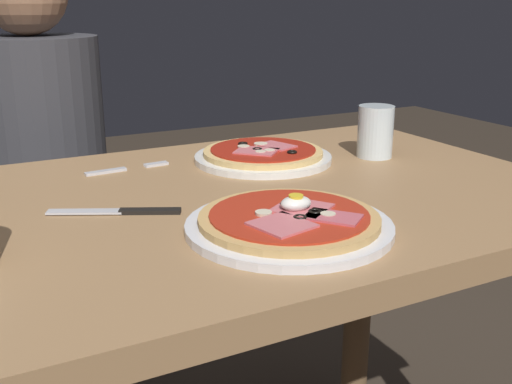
{
  "coord_description": "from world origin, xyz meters",
  "views": [
    {
      "loc": [
        -0.39,
        -0.85,
        1.07
      ],
      "look_at": [
        0.0,
        -0.09,
        0.79
      ],
      "focal_mm": 43.12,
      "sensor_mm": 36.0,
      "label": 1
    }
  ],
  "objects_px": {
    "pizza_foreground": "(289,222)",
    "fork": "(121,169)",
    "diner_person": "(46,204)",
    "knife": "(124,211)",
    "pizza_across_left": "(263,155)",
    "dining_table": "(229,272)",
    "water_glass_far": "(375,135)"
  },
  "relations": [
    {
      "from": "pizza_across_left",
      "to": "fork",
      "type": "height_order",
      "value": "pizza_across_left"
    },
    {
      "from": "diner_person",
      "to": "knife",
      "type": "bearing_deg",
      "value": 90.5
    },
    {
      "from": "dining_table",
      "to": "pizza_foreground",
      "type": "xyz_separation_m",
      "value": [
        0.01,
        -0.18,
        0.15
      ]
    },
    {
      "from": "pizza_across_left",
      "to": "fork",
      "type": "relative_size",
      "value": 1.67
    },
    {
      "from": "pizza_foreground",
      "to": "fork",
      "type": "relative_size",
      "value": 1.78
    },
    {
      "from": "pizza_across_left",
      "to": "fork",
      "type": "xyz_separation_m",
      "value": [
        -0.26,
        0.06,
        -0.01
      ]
    },
    {
      "from": "water_glass_far",
      "to": "knife",
      "type": "relative_size",
      "value": 0.55
    },
    {
      "from": "dining_table",
      "to": "fork",
      "type": "bearing_deg",
      "value": 116.51
    },
    {
      "from": "pizza_foreground",
      "to": "fork",
      "type": "height_order",
      "value": "pizza_foreground"
    },
    {
      "from": "dining_table",
      "to": "knife",
      "type": "xyz_separation_m",
      "value": [
        -0.17,
        -0.01,
        0.14
      ]
    },
    {
      "from": "dining_table",
      "to": "knife",
      "type": "height_order",
      "value": "knife"
    },
    {
      "from": "dining_table",
      "to": "pizza_across_left",
      "type": "relative_size",
      "value": 4.33
    },
    {
      "from": "water_glass_far",
      "to": "diner_person",
      "type": "relative_size",
      "value": 0.09
    },
    {
      "from": "dining_table",
      "to": "knife",
      "type": "distance_m",
      "value": 0.22
    },
    {
      "from": "fork",
      "to": "knife",
      "type": "relative_size",
      "value": 0.86
    },
    {
      "from": "dining_table",
      "to": "water_glass_far",
      "type": "bearing_deg",
      "value": 14.15
    },
    {
      "from": "water_glass_far",
      "to": "pizza_across_left",
      "type": "bearing_deg",
      "value": 161.5
    },
    {
      "from": "pizza_foreground",
      "to": "knife",
      "type": "relative_size",
      "value": 1.54
    },
    {
      "from": "dining_table",
      "to": "fork",
      "type": "relative_size",
      "value": 7.23
    },
    {
      "from": "water_glass_far",
      "to": "knife",
      "type": "distance_m",
      "value": 0.55
    },
    {
      "from": "pizza_foreground",
      "to": "knife",
      "type": "xyz_separation_m",
      "value": [
        -0.18,
        0.17,
        -0.01
      ]
    },
    {
      "from": "diner_person",
      "to": "pizza_foreground",
      "type": "bearing_deg",
      "value": 101.54
    },
    {
      "from": "dining_table",
      "to": "fork",
      "type": "xyz_separation_m",
      "value": [
        -0.11,
        0.22,
        0.14
      ]
    },
    {
      "from": "pizza_across_left",
      "to": "dining_table",
      "type": "bearing_deg",
      "value": -133.0
    },
    {
      "from": "pizza_foreground",
      "to": "pizza_across_left",
      "type": "height_order",
      "value": "pizza_foreground"
    },
    {
      "from": "dining_table",
      "to": "fork",
      "type": "height_order",
      "value": "fork"
    },
    {
      "from": "dining_table",
      "to": "pizza_foreground",
      "type": "distance_m",
      "value": 0.23
    },
    {
      "from": "knife",
      "to": "fork",
      "type": "bearing_deg",
      "value": 75.29
    },
    {
      "from": "fork",
      "to": "dining_table",
      "type": "bearing_deg",
      "value": -63.49
    },
    {
      "from": "pizza_across_left",
      "to": "water_glass_far",
      "type": "bearing_deg",
      "value": -18.5
    },
    {
      "from": "fork",
      "to": "diner_person",
      "type": "relative_size",
      "value": 0.13
    },
    {
      "from": "dining_table",
      "to": "water_glass_far",
      "type": "xyz_separation_m",
      "value": [
        0.36,
        0.09,
        0.18
      ]
    }
  ]
}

